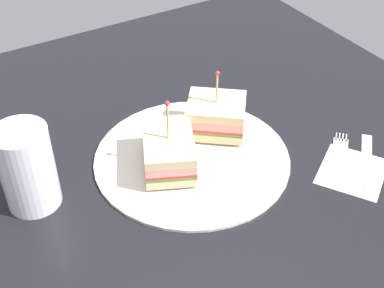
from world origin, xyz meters
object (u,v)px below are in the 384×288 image
(knife, at_px, (367,158))
(sandwich_half_back, at_px, (216,115))
(drink_glass, at_px, (28,172))
(plate, at_px, (192,157))
(sandwich_half_front, at_px, (169,152))
(napkin, at_px, (352,171))
(fork, at_px, (340,152))

(knife, bearing_deg, sandwich_half_back, 133.54)
(sandwich_half_back, bearing_deg, drink_glass, -179.79)
(drink_glass, relative_size, knife, 1.18)
(plate, xyz_separation_m, sandwich_half_front, (-0.04, -0.00, 0.03))
(drink_glass, bearing_deg, plate, -8.77)
(knife, bearing_deg, napkin, -164.99)
(plate, bearing_deg, drink_glass, 171.23)
(sandwich_half_front, height_order, fork, sandwich_half_front)
(plate, height_order, drink_glass, drink_glass)
(drink_glass, height_order, knife, drink_glass)
(napkin, bearing_deg, knife, 15.01)
(plate, relative_size, sandwich_half_back, 2.49)
(drink_glass, relative_size, napkin, 1.21)
(plate, distance_m, fork, 0.22)
(sandwich_half_front, height_order, sandwich_half_back, sandwich_half_front)
(plate, xyz_separation_m, knife, (0.22, -0.13, -0.00))
(drink_glass, xyz_separation_m, napkin, (0.40, -0.17, -0.05))
(fork, relative_size, knife, 0.95)
(plate, bearing_deg, sandwich_half_back, 29.19)
(sandwich_half_back, height_order, knife, sandwich_half_back)
(drink_glass, distance_m, napkin, 0.44)
(plate, height_order, knife, plate)
(sandwich_half_back, bearing_deg, napkin, -55.96)
(drink_glass, bearing_deg, knife, -20.30)
(fork, bearing_deg, sandwich_half_back, 134.68)
(sandwich_half_front, height_order, knife, sandwich_half_front)
(fork, xyz_separation_m, knife, (0.02, -0.03, 0.00))
(sandwich_half_back, xyz_separation_m, knife, (0.16, -0.16, -0.03))
(sandwich_half_front, relative_size, drink_glass, 1.05)
(sandwich_half_back, distance_m, fork, 0.19)
(drink_glass, bearing_deg, sandwich_half_front, -11.12)
(napkin, height_order, fork, fork)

